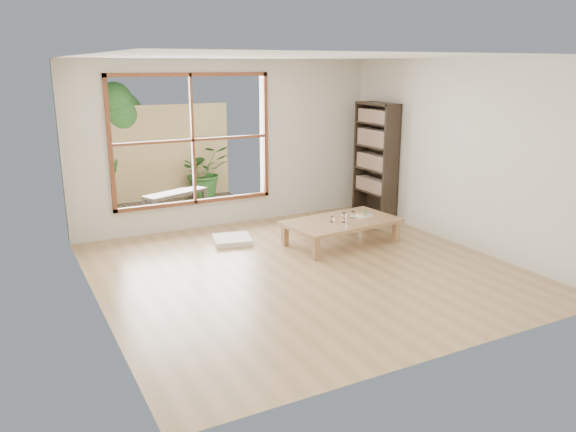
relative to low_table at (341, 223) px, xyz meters
name	(u,v)px	position (x,y,z in m)	size (l,w,h in m)	color
ground	(304,269)	(-1.00, -0.67, -0.31)	(5.00, 5.00, 0.00)	tan
low_table	(341,223)	(0.00, 0.00, 0.00)	(1.70, 1.07, 0.35)	#A87C51
floor_cushion	(232,240)	(-1.38, 0.79, -0.27)	(0.52, 0.52, 0.08)	silver
bookshelf	(376,161)	(1.33, 1.02, 0.65)	(0.31, 0.86, 1.92)	black
glass_tall	(344,217)	(-0.02, -0.10, 0.11)	(0.07, 0.07, 0.13)	silver
glass_mid	(353,215)	(0.22, 0.03, 0.09)	(0.07, 0.07, 0.10)	silver
glass_short	(344,215)	(0.09, 0.07, 0.08)	(0.06, 0.06, 0.08)	silver
glass_small	(332,219)	(-0.17, -0.02, 0.08)	(0.06, 0.06, 0.08)	silver
food_tray	(363,215)	(0.41, 0.03, 0.06)	(0.29, 0.22, 0.08)	white
deck	(175,212)	(-1.60, 2.89, -0.31)	(2.80, 2.00, 0.05)	#3C332C
garden_bench	(175,195)	(-1.62, 2.75, 0.02)	(1.21, 0.76, 0.37)	black
bamboo_fence	(157,154)	(-1.60, 3.89, 0.59)	(2.80, 0.06, 1.80)	tan
shrub_right	(205,171)	(-0.75, 3.67, 0.22)	(0.91, 0.79, 1.01)	#336525
shrub_left	(108,184)	(-2.58, 3.63, 0.15)	(0.48, 0.39, 0.88)	#336525
garden_tree	(114,115)	(-2.27, 4.19, 1.32)	(1.04, 0.85, 2.22)	#4C3D2D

